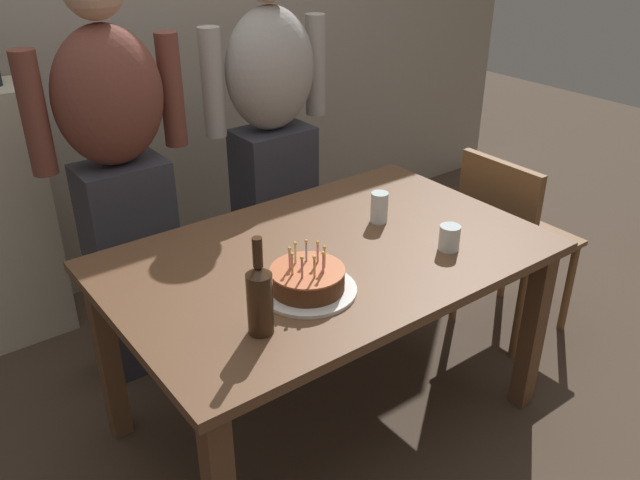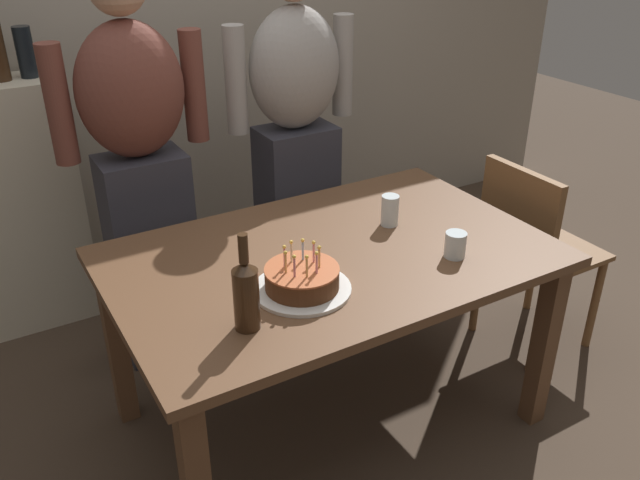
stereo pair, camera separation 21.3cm
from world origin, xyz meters
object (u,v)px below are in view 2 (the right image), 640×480
at_px(birthday_cake, 302,280).
at_px(dining_chair, 530,244).
at_px(water_glass_far, 455,245).
at_px(wine_bottle, 246,293).
at_px(person_woman_cardigan, 296,137).
at_px(person_man_bearded, 141,167).
at_px(water_glass_near, 390,210).

height_order(birthday_cake, dining_chair, birthday_cake).
relative_size(water_glass_far, wine_bottle, 0.30).
relative_size(person_woman_cardigan, dining_chair, 1.90).
bearing_deg(birthday_cake, dining_chair, 6.97).
bearing_deg(person_man_bearded, water_glass_near, 135.23).
relative_size(birthday_cake, dining_chair, 0.35).
xyz_separation_m(birthday_cake, water_glass_near, (0.51, 0.24, 0.02)).
xyz_separation_m(water_glass_far, person_woman_cardigan, (-0.06, 1.01, 0.09)).
height_order(water_glass_far, dining_chair, dining_chair).
distance_m(wine_bottle, person_woman_cardigan, 1.26).
xyz_separation_m(water_glass_near, wine_bottle, (-0.73, -0.33, 0.06)).
bearing_deg(wine_bottle, dining_chair, 9.52).
xyz_separation_m(water_glass_far, person_man_bearded, (-0.76, 1.01, 0.09)).
bearing_deg(wine_bottle, person_man_bearded, 88.69).
relative_size(water_glass_near, person_man_bearded, 0.07).
distance_m(birthday_cake, person_man_bearded, 0.97).
xyz_separation_m(person_man_bearded, person_woman_cardigan, (0.70, 0.00, 0.00)).
bearing_deg(water_glass_far, water_glass_near, 98.52).
distance_m(water_glass_far, person_woman_cardigan, 1.02).
bearing_deg(wine_bottle, birthday_cake, 22.02).
bearing_deg(water_glass_near, wine_bottle, -155.74).
distance_m(birthday_cake, water_glass_far, 0.56).
bearing_deg(dining_chair, water_glass_near, 82.21).
relative_size(birthday_cake, water_glass_far, 3.44).
height_order(water_glass_near, wine_bottle, wine_bottle).
relative_size(birthday_cake, person_woman_cardigan, 0.19).
xyz_separation_m(water_glass_far, wine_bottle, (-0.78, -0.02, 0.07)).
bearing_deg(water_glass_near, birthday_cake, -154.75).
distance_m(person_woman_cardigan, dining_chair, 1.11).
height_order(birthday_cake, person_man_bearded, person_man_bearded).
bearing_deg(water_glass_far, wine_bottle, -178.56).
bearing_deg(person_man_bearded, person_woman_cardigan, -180.00).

